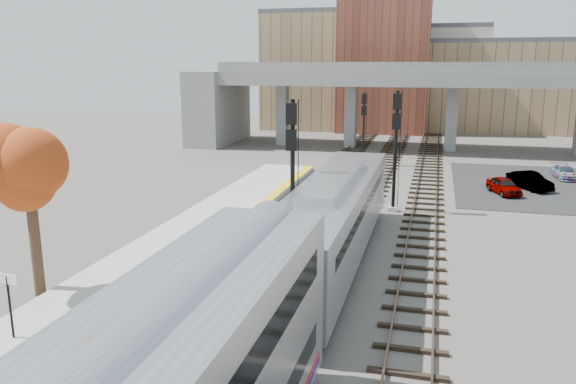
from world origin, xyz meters
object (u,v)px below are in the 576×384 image
at_px(signal_mast_mid, 395,151).
at_px(car_a, 504,186).
at_px(car_b, 530,181).
at_px(car_c, 565,172).
at_px(signal_mast_far, 363,130).
at_px(locomotive, 334,218).
at_px(signal_mast_near, 292,179).
at_px(tree, 27,167).

height_order(signal_mast_mid, car_a, signal_mast_mid).
bearing_deg(car_a, car_b, 27.30).
height_order(car_b, car_c, car_b).
height_order(signal_mast_far, car_c, signal_mast_far).
xyz_separation_m(locomotive, signal_mast_near, (-2.10, 0.29, 1.70)).
relative_size(signal_mast_near, car_a, 2.17).
relative_size(car_a, car_b, 0.90).
relative_size(signal_mast_near, tree, 1.07).
bearing_deg(tree, car_c, 50.49).
xyz_separation_m(signal_mast_near, car_b, (13.61, 19.48, -3.28)).
relative_size(signal_mast_mid, car_b, 1.95).
bearing_deg(signal_mast_mid, signal_mast_near, -111.76).
relative_size(locomotive, tree, 2.62).
bearing_deg(signal_mast_far, signal_mast_near, -90.00).
distance_m(signal_mast_near, signal_mast_far, 26.80).
bearing_deg(car_a, car_c, 33.09).
bearing_deg(tree, signal_mast_mid, 52.92).
xyz_separation_m(car_a, car_b, (2.05, 2.21, 0.05)).
xyz_separation_m(signal_mast_mid, car_c, (12.94, 14.25, -3.38)).
distance_m(locomotive, signal_mast_mid, 10.88).
height_order(signal_mast_near, signal_mast_far, signal_mast_near).
xyz_separation_m(signal_mast_mid, tree, (-13.08, -17.30, 1.45)).
relative_size(signal_mast_mid, car_a, 2.16).
height_order(signal_mast_near, car_b, signal_mast_near).
distance_m(signal_mast_near, car_c, 30.05).
xyz_separation_m(signal_mast_far, car_a, (11.56, -9.52, -2.64)).
height_order(car_a, car_b, car_b).
xyz_separation_m(signal_mast_near, car_a, (11.56, 17.27, -3.32)).
bearing_deg(locomotive, tree, -148.67).
relative_size(signal_mast_far, car_b, 1.70).
distance_m(signal_mast_near, car_a, 21.04).
height_order(car_a, car_c, car_a).
height_order(signal_mast_far, car_b, signal_mast_far).
relative_size(signal_mast_mid, car_c, 2.11).
relative_size(locomotive, signal_mast_far, 2.82).
distance_m(locomotive, signal_mast_near, 2.71).
bearing_deg(tree, car_b, 49.57).
xyz_separation_m(signal_mast_far, tree, (-8.98, -33.82, 2.11)).
xyz_separation_m(signal_mast_near, signal_mast_far, (0.00, 26.79, -0.68)).
relative_size(signal_mast_near, car_c, 2.12).
xyz_separation_m(signal_mast_far, car_b, (13.61, -7.31, -2.60)).
xyz_separation_m(signal_mast_near, car_c, (17.04, 24.52, -3.40)).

